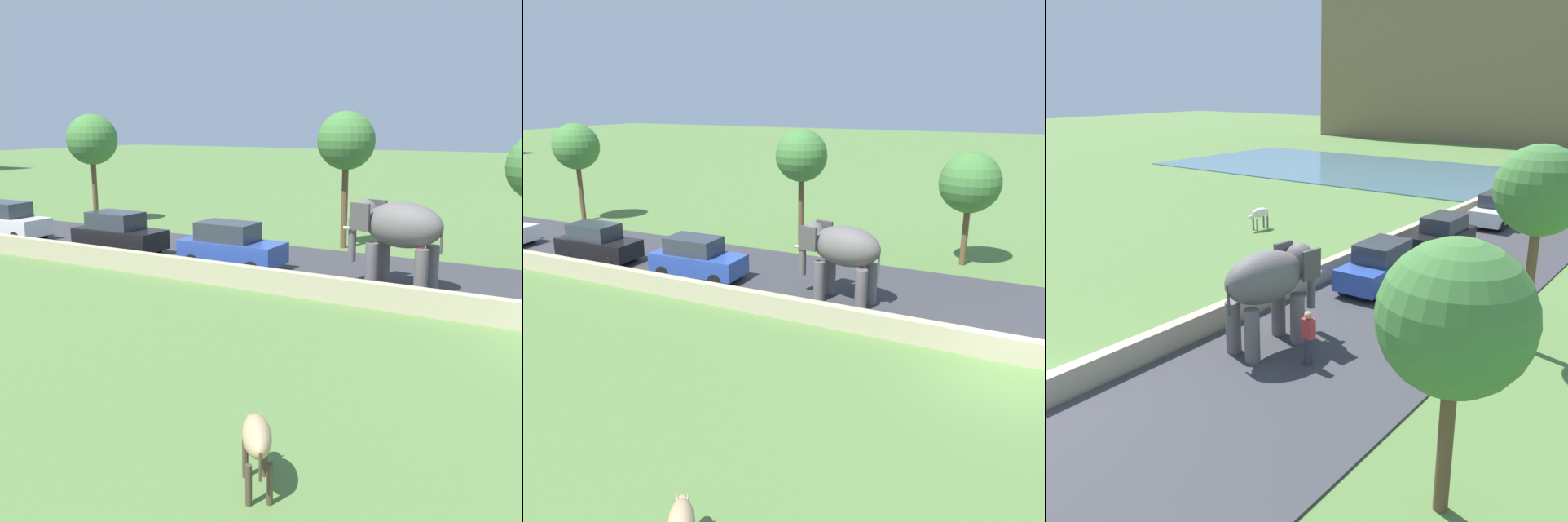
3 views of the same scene
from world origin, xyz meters
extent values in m
cube|color=#38383D|center=(5.00, 20.00, 0.03)|extent=(7.00, 120.00, 0.06)
cube|color=tan|center=(1.20, 18.00, 0.39)|extent=(0.40, 110.00, 0.78)
cube|color=slate|center=(-14.00, 39.41, 0.04)|extent=(36.00, 18.00, 0.08)
ellipsoid|color=#605B5B|center=(3.42, 6.04, 2.24)|extent=(1.77, 2.87, 1.50)
cylinder|color=#605B5B|center=(3.14, 6.97, 0.80)|extent=(0.44, 0.44, 1.60)
cylinder|color=#605B5B|center=(3.97, 6.85, 0.80)|extent=(0.44, 0.44, 1.60)
cylinder|color=#605B5B|center=(2.88, 5.24, 0.80)|extent=(0.44, 0.44, 1.60)
cylinder|color=#605B5B|center=(3.71, 5.12, 0.80)|extent=(0.44, 0.44, 1.60)
ellipsoid|color=#605B5B|center=(3.63, 7.45, 2.42)|extent=(1.12, 1.03, 1.10)
cube|color=#484444|center=(3.02, 7.40, 2.46)|extent=(0.22, 0.71, 0.90)
cube|color=#484444|center=(4.20, 7.23, 2.46)|extent=(0.22, 0.71, 0.90)
cylinder|color=#605B5B|center=(3.70, 7.91, 1.54)|extent=(0.28, 0.28, 1.50)
cone|color=silver|center=(3.47, 7.88, 1.99)|extent=(0.20, 0.57, 0.17)
cone|color=silver|center=(3.90, 7.82, 1.99)|extent=(0.20, 0.57, 0.17)
cylinder|color=#484444|center=(3.23, 4.73, 1.89)|extent=(0.08, 0.08, 0.90)
cylinder|color=#33333D|center=(5.07, 5.91, 0.42)|extent=(0.22, 0.22, 0.85)
cube|color=#B73333|center=(5.07, 5.91, 1.13)|extent=(0.36, 0.22, 0.56)
sphere|color=tan|center=(5.07, 5.91, 1.52)|extent=(0.22, 0.22, 0.22)
cube|color=white|center=(3.42, 25.30, 0.70)|extent=(1.78, 4.03, 0.80)
cube|color=#2D333D|center=(3.42, 25.50, 1.45)|extent=(1.49, 2.23, 0.70)
cylinder|color=black|center=(4.26, 24.02, 0.30)|extent=(0.19, 0.60, 0.60)
cylinder|color=black|center=(2.64, 23.99, 0.30)|extent=(0.19, 0.60, 0.60)
cylinder|color=black|center=(4.21, 26.62, 0.30)|extent=(0.19, 0.60, 0.60)
cylinder|color=black|center=(2.59, 26.59, 0.30)|extent=(0.19, 0.60, 0.60)
cube|color=black|center=(3.42, 18.33, 0.70)|extent=(1.70, 4.00, 0.80)
cube|color=#2D333D|center=(3.42, 18.53, 1.45)|extent=(1.45, 2.20, 0.70)
cylinder|color=black|center=(4.23, 17.03, 0.30)|extent=(0.18, 0.60, 0.60)
cylinder|color=black|center=(2.62, 17.03, 0.30)|extent=(0.18, 0.60, 0.60)
cylinder|color=black|center=(4.23, 19.63, 0.30)|extent=(0.18, 0.60, 0.60)
cylinder|color=black|center=(2.62, 19.63, 0.30)|extent=(0.18, 0.60, 0.60)
cube|color=#2D4CA8|center=(3.42, 12.67, 0.70)|extent=(1.79, 4.04, 0.80)
cube|color=#2D333D|center=(3.42, 12.87, 1.45)|extent=(1.49, 2.23, 0.70)
cylinder|color=black|center=(4.26, 11.38, 0.30)|extent=(0.19, 0.60, 0.60)
cylinder|color=black|center=(2.65, 11.35, 0.30)|extent=(0.19, 0.60, 0.60)
cylinder|color=black|center=(4.20, 13.98, 0.30)|extent=(0.19, 0.60, 0.60)
cylinder|color=black|center=(2.59, 13.95, 0.30)|extent=(0.19, 0.60, 0.60)
ellipsoid|color=silver|center=(-6.45, 17.10, 0.90)|extent=(0.54, 1.14, 0.50)
cylinder|color=#595753|center=(-6.33, 16.70, 0.33)|extent=(0.10, 0.10, 0.65)
cylinder|color=#595753|center=(-6.64, 16.73, 0.33)|extent=(0.10, 0.10, 0.65)
cylinder|color=#595753|center=(-6.26, 17.46, 0.33)|extent=(0.10, 0.10, 0.65)
cylinder|color=#595753|center=(-6.56, 17.49, 0.33)|extent=(0.10, 0.10, 0.65)
ellipsoid|color=silver|center=(-6.51, 16.47, 0.75)|extent=(0.28, 0.42, 0.26)
cone|color=beige|center=(-6.42, 16.46, 0.92)|extent=(0.04, 0.04, 0.12)
cone|color=beige|center=(-6.60, 16.47, 0.92)|extent=(0.04, 0.04, 0.12)
cylinder|color=#595753|center=(-6.40, 17.63, 0.70)|extent=(0.04, 0.04, 0.45)
cylinder|color=brown|center=(9.50, 10.63, 1.92)|extent=(0.28, 0.28, 3.85)
sphere|color=#427A38|center=(9.50, 10.63, 4.74)|extent=(2.54, 2.54, 2.54)
cylinder|color=brown|center=(10.43, 2.81, 1.44)|extent=(0.28, 0.28, 2.87)
sphere|color=#427A38|center=(10.43, 2.81, 3.83)|extent=(2.72, 2.72, 2.72)
camera|label=1|loc=(-16.61, -0.13, 5.50)|focal=43.75mm
camera|label=2|loc=(-14.62, -0.29, 7.50)|focal=37.03mm
camera|label=3|loc=(13.81, -5.85, 7.57)|focal=40.04mm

